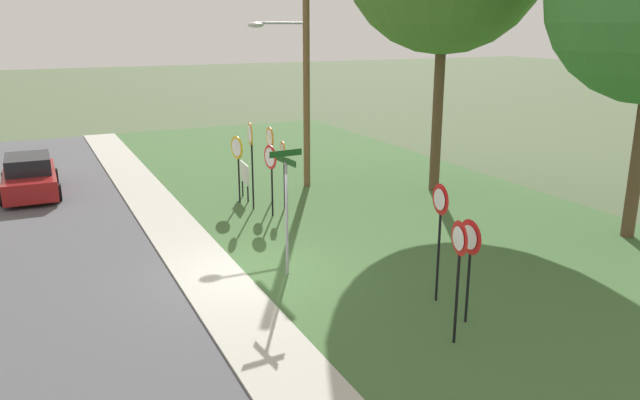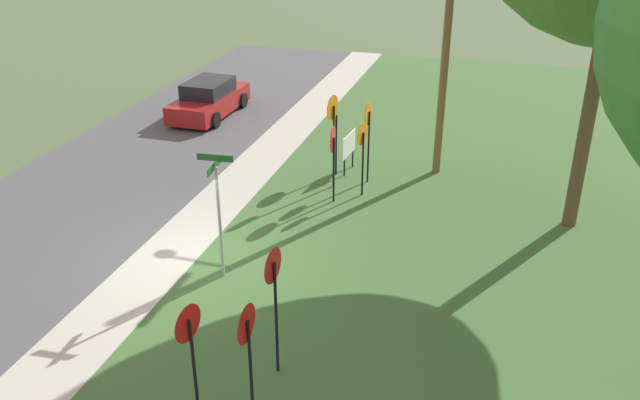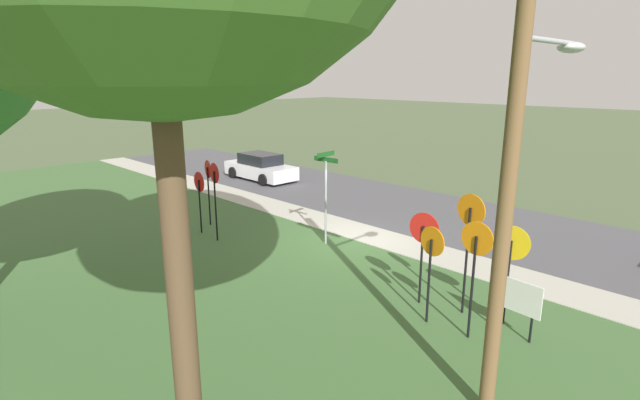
% 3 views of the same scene
% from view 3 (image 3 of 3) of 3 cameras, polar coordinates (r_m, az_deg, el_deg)
% --- Properties ---
extents(ground_plane, '(160.00, 160.00, 0.00)m').
position_cam_3_polar(ground_plane, '(16.10, 4.14, -4.94)').
color(ground_plane, '#4C5B3D').
extents(road_asphalt, '(44.00, 6.40, 0.01)m').
position_cam_3_polar(road_asphalt, '(19.81, 13.34, -1.55)').
color(road_asphalt, '#4C4C51').
rests_on(road_asphalt, ground_plane).
extents(sidewalk_strip, '(44.00, 1.60, 0.06)m').
position_cam_3_polar(sidewalk_strip, '(16.67, 5.96, -4.18)').
color(sidewalk_strip, '#ADAA9E').
rests_on(sidewalk_strip, ground_plane).
extents(grass_median, '(44.00, 12.00, 0.04)m').
position_cam_3_polar(grass_median, '(12.54, -14.61, -11.15)').
color(grass_median, '#3D6033').
rests_on(grass_median, ground_plane).
extents(stop_sign_near_left, '(0.65, 0.14, 2.21)m').
position_cam_3_polar(stop_sign_near_left, '(10.66, 13.06, -6.33)').
color(stop_sign_near_left, black).
rests_on(stop_sign_near_left, grass_median).
extents(stop_sign_near_right, '(0.72, 0.14, 2.82)m').
position_cam_3_polar(stop_sign_near_right, '(11.15, 17.32, -3.16)').
color(stop_sign_near_right, black).
rests_on(stop_sign_near_right, grass_median).
extents(stop_sign_far_left, '(0.75, 0.16, 2.26)m').
position_cam_3_polar(stop_sign_far_left, '(11.07, 21.69, -5.94)').
color(stop_sign_far_left, black).
rests_on(stop_sign_far_left, grass_median).
extents(stop_sign_far_center, '(0.74, 0.13, 2.25)m').
position_cam_3_polar(stop_sign_far_center, '(11.52, 12.16, -4.46)').
color(stop_sign_far_center, black).
rests_on(stop_sign_far_center, grass_median).
extents(stop_sign_far_right, '(0.70, 0.10, 2.52)m').
position_cam_3_polar(stop_sign_far_right, '(10.18, 17.97, -6.21)').
color(stop_sign_far_right, black).
rests_on(stop_sign_far_right, grass_median).
extents(yield_sign_near_left, '(0.64, 0.16, 2.40)m').
position_cam_3_polar(yield_sign_near_left, '(17.75, -13.09, 2.63)').
color(yield_sign_near_left, black).
rests_on(yield_sign_near_left, grass_median).
extents(yield_sign_near_right, '(0.66, 0.12, 2.61)m').
position_cam_3_polar(yield_sign_near_right, '(15.91, -12.34, 1.92)').
color(yield_sign_near_right, black).
rests_on(yield_sign_near_right, grass_median).
extents(yield_sign_far_left, '(0.70, 0.11, 2.16)m').
position_cam_3_polar(yield_sign_far_left, '(16.93, -14.09, 1.40)').
color(yield_sign_far_left, black).
rests_on(yield_sign_far_left, grass_median).
extents(street_name_post, '(0.96, 0.81, 3.02)m').
position_cam_3_polar(street_name_post, '(15.24, 0.70, 1.18)').
color(street_name_post, '#9EA0A8').
rests_on(street_name_post, grass_median).
extents(utility_pole, '(2.10, 2.25, 8.07)m').
position_cam_3_polar(utility_pole, '(7.45, 22.31, 6.25)').
color(utility_pole, brown).
rests_on(utility_pole, grass_median).
extents(notice_board, '(1.10, 0.13, 1.25)m').
position_cam_3_polar(notice_board, '(10.95, 22.21, -10.78)').
color(notice_board, black).
rests_on(notice_board, grass_median).
extents(parked_sedan_distant, '(4.28, 1.92, 1.39)m').
position_cam_3_polar(parked_sedan_distant, '(25.69, -7.08, 3.84)').
color(parked_sedan_distant, silver).
rests_on(parked_sedan_distant, road_asphalt).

